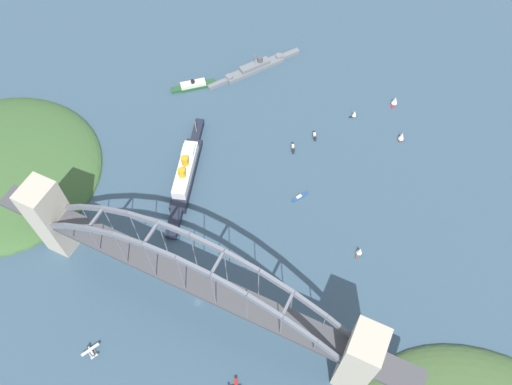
% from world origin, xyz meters
% --- Properties ---
extents(ground_plane, '(1400.00, 1400.00, 0.00)m').
position_xyz_m(ground_plane, '(0.00, 0.00, 0.00)').
color(ground_plane, '#385166').
extents(harbor_arch_bridge, '(254.49, 19.45, 73.96)m').
position_xyz_m(harbor_arch_bridge, '(0.00, -0.00, 31.85)').
color(harbor_arch_bridge, '#BCB29E').
rests_on(harbor_arch_bridge, ground).
extents(ocean_liner, '(36.70, 95.78, 19.11)m').
position_xyz_m(ocean_liner, '(-51.05, 75.79, 5.73)').
color(ocean_liner, '#1E2333').
rests_on(ocean_liner, ground).
extents(naval_cruiser, '(50.22, 72.60, 16.84)m').
position_xyz_m(naval_cruiser, '(-53.84, 192.64, 2.80)').
color(naval_cruiser, slate).
rests_on(naval_cruiser, ground).
extents(harbor_ferry_steamer, '(30.48, 27.92, 7.37)m').
position_xyz_m(harbor_ferry_steamer, '(-89.44, 154.02, 2.18)').
color(harbor_ferry_steamer, '#23512D').
rests_on(harbor_ferry_steamer, ground).
extents(seaplane_taxiing_near_bridge, '(8.71, 10.43, 4.80)m').
position_xyz_m(seaplane_taxiing_near_bridge, '(-39.28, -51.47, 2.09)').
color(seaplane_taxiing_near_bridge, '#B7B7B2').
rests_on(seaplane_taxiing_near_bridge, ground).
extents(small_boat_0, '(4.29, 6.88, 7.31)m').
position_xyz_m(small_boat_0, '(76.02, 71.38, 3.44)').
color(small_boat_0, brown).
rests_on(small_boat_0, ground).
extents(small_boat_1, '(5.71, 5.03, 6.88)m').
position_xyz_m(small_boat_1, '(35.11, 178.92, 3.24)').
color(small_boat_1, black).
rests_on(small_boat_1, ground).
extents(small_boat_2, '(4.80, 8.59, 8.25)m').
position_xyz_m(small_boat_2, '(58.74, 204.36, 3.81)').
color(small_boat_2, '#B2231E').
rests_on(small_boat_2, ground).
extents(small_boat_3, '(7.90, 11.80, 2.15)m').
position_xyz_m(small_boat_3, '(26.06, 94.17, 0.76)').
color(small_boat_3, '#234C8C').
rests_on(small_boat_3, ground).
extents(small_boat_4, '(5.63, 8.92, 2.31)m').
position_xyz_m(small_boat_4, '(15.28, 148.36, 0.81)').
color(small_boat_4, black).
rests_on(small_boat_4, ground).
extents(small_boat_5, '(5.68, 9.65, 2.31)m').
position_xyz_m(small_boat_5, '(5.37, 131.25, 0.82)').
color(small_boat_5, black).
rests_on(small_boat_5, ground).
extents(small_boat_6, '(4.34, 7.75, 8.35)m').
position_xyz_m(small_boat_6, '(73.48, 172.43, 3.92)').
color(small_boat_6, '#B2231E').
rests_on(small_boat_6, ground).
extents(channel_marker_buoy, '(2.20, 2.20, 2.75)m').
position_xyz_m(channel_marker_buoy, '(12.73, 35.43, 1.12)').
color(channel_marker_buoy, red).
rests_on(channel_marker_buoy, ground).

